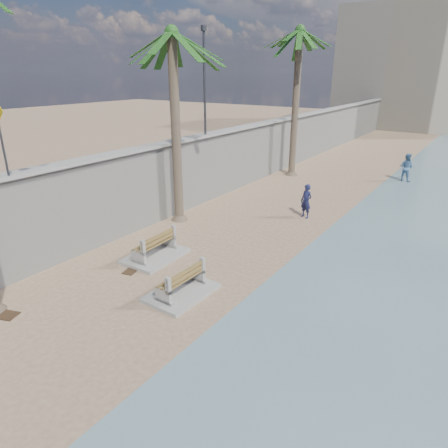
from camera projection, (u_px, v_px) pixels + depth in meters
The scene contains 13 objects.
ground_plane at pixel (85, 354), 10.12m from camera, with size 140.00×140.00×0.00m, color #93755A.
seawall at pixel (274, 147), 27.64m from camera, with size 0.45×70.00×3.50m, color gray.
wall_cap at pixel (275, 121), 26.99m from camera, with size 0.80×70.00×0.12m, color gray.
end_building at pixel (422, 68), 48.70m from camera, with size 18.00×12.00×14.00m, color #B7AA93.
bench_near at pixel (181, 283), 12.67m from camera, with size 1.57×2.28×0.94m.
bench_far at pixel (155, 247), 15.18m from camera, with size 1.72×2.45×1.00m.
palm_mid at pixel (172, 36), 16.33m from camera, with size 5.00×5.00×9.08m.
palm_back at pixel (300, 33), 24.30m from camera, with size 5.00×5.00×9.93m.
streetlight at pixel (204, 72), 19.67m from camera, with size 0.28×0.28×5.12m.
person_a at pixel (306, 199), 19.17m from camera, with size 0.69×0.47×1.91m, color #16193C.
person_b at pixel (406, 166), 25.64m from camera, with size 0.96×0.75×2.00m, color #476B93.
debris_b at pixel (7, 315), 11.69m from camera, with size 0.58×0.47×0.03m, color #382616.
debris_d at pixel (130, 271), 14.25m from camera, with size 0.52×0.41×0.03m, color #382616.
Camera 1 is at (7.59, -4.82, 6.71)m, focal length 32.00 mm.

